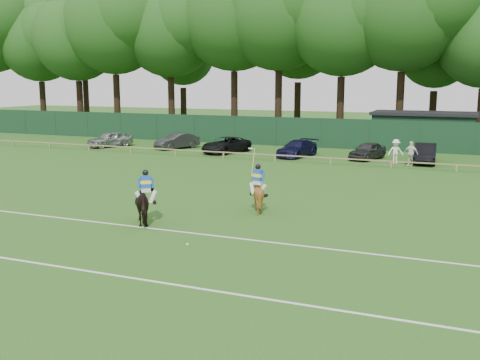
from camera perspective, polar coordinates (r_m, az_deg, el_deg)
The scene contains 19 objects.
ground at distance 22.29m, azimuth -4.15°, elevation -4.73°, with size 160.00×160.00×0.00m, color #1E4C14.
horse_dark at distance 22.84m, azimuth -9.50°, elevation -2.38°, with size 0.88×1.93×1.63m, color black.
horse_chestnut at distance 24.65m, azimuth 1.82°, elevation -1.46°, with size 1.21×1.37×1.50m, color brown.
sedan_silver at distance 49.42m, azimuth -13.08°, elevation 4.08°, with size 1.59×3.95×1.35m, color #9EA1A3.
sedan_grey at distance 47.16m, azimuth -6.40°, elevation 3.95°, with size 1.35×3.86×1.27m, color #2C2C2E.
suv_black at distance 44.25m, azimuth -1.43°, elevation 3.58°, with size 2.06×4.46×1.24m, color black.
sedan_navy at distance 42.23m, azimuth 5.84°, elevation 3.20°, with size 1.72×4.23×1.23m, color #121135.
hatch_grey at distance 41.61m, azimuth 12.83°, elevation 2.91°, with size 1.48×3.67×1.25m, color #303133.
estate_black at distance 40.80m, azimuth 18.29°, elevation 2.58°, with size 1.43×4.10×1.35m, color black.
spectator_left at distance 40.13m, azimuth 15.53°, elevation 2.82°, with size 1.07×0.62×1.66m, color white.
spectator_mid at distance 39.14m, azimuth 16.95°, elevation 2.58°, with size 0.98×0.41×1.67m, color white.
rider_dark at distance 22.68m, azimuth -9.55°, elevation -0.58°, with size 0.82×0.70×1.41m.
rider_chestnut at distance 24.51m, azimuth 1.81°, elevation 0.15°, with size 0.93×0.71×2.05m.
polo_ball at distance 19.81m, azimuth -5.37°, elevation -6.53°, with size 0.09×0.09×0.09m, color silver.
pitch_lines at distance 19.35m, azimuth -8.81°, elevation -7.14°, with size 60.00×5.10×0.01m.
pitch_rail at distance 38.85m, azimuth 7.79°, elevation 2.30°, with size 62.10×0.10×0.50m.
perimeter_fence at distance 47.46m, azimuth 10.59°, elevation 4.63°, with size 92.08×0.08×2.50m.
utility_shed at distance 49.56m, azimuth 18.15°, elevation 4.86°, with size 8.40×4.40×3.04m.
tree_row at distance 55.09m, azimuth 14.32°, elevation 3.93°, with size 96.00×12.00×21.00m, color #26561C, non-canonical shape.
Camera 1 is at (9.68, -19.24, 5.74)m, focal length 42.00 mm.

